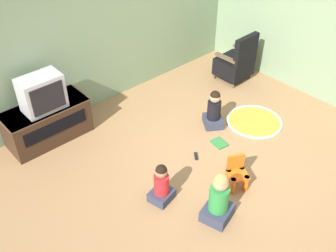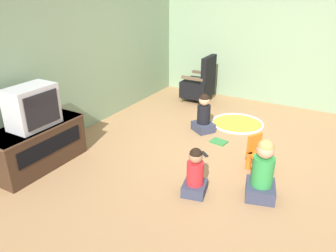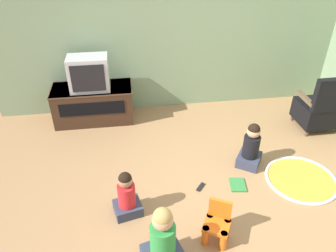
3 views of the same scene
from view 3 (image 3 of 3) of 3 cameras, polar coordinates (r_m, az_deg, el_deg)
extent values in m
plane|color=#9E754C|center=(3.94, 8.43, -12.84)|extent=(30.00, 30.00, 0.00)
cube|color=gray|center=(5.23, 0.46, 17.06)|extent=(5.61, 0.12, 2.71)
cube|color=#382316|center=(5.29, -12.83, 3.80)|extent=(1.20, 0.54, 0.57)
cube|color=#503626|center=(5.17, -13.20, 6.42)|extent=(1.23, 0.55, 0.02)
cube|color=black|center=(5.02, -13.08, 2.94)|extent=(0.96, 0.01, 0.20)
cube|color=#B7B7BC|center=(5.01, -13.62, 8.92)|extent=(0.58, 0.36, 0.51)
cube|color=black|center=(4.85, -13.75, 8.03)|extent=(0.48, 0.02, 0.40)
cylinder|color=brown|center=(5.86, 24.96, 1.76)|extent=(0.04, 0.04, 0.10)
cylinder|color=brown|center=(5.62, 20.79, 1.40)|extent=(0.04, 0.04, 0.10)
cylinder|color=brown|center=(5.56, 27.26, -0.67)|extent=(0.04, 0.04, 0.10)
cylinder|color=brown|center=(5.30, 22.96, -1.17)|extent=(0.04, 0.04, 0.10)
cube|color=black|center=(5.48, 24.50, 2.21)|extent=(0.58, 0.54, 0.32)
cube|color=black|center=(5.14, 26.78, 4.82)|extent=(0.55, 0.11, 0.50)
cube|color=brown|center=(5.23, 22.82, 4.45)|extent=(0.08, 0.45, 0.05)
cylinder|color=orange|center=(3.46, 6.49, -18.46)|extent=(0.07, 0.07, 0.23)
cylinder|color=orange|center=(3.44, 9.59, -19.14)|extent=(0.07, 0.07, 0.23)
cylinder|color=orange|center=(3.56, 7.19, -16.42)|extent=(0.07, 0.07, 0.23)
cylinder|color=orange|center=(3.55, 10.17, -17.06)|extent=(0.07, 0.07, 0.23)
cube|color=orange|center=(3.42, 8.50, -16.73)|extent=(0.34, 0.33, 0.04)
cube|color=orange|center=(3.40, 9.08, -14.01)|extent=(0.22, 0.14, 0.23)
cylinder|color=gold|center=(4.48, 22.14, -8.59)|extent=(0.88, 0.88, 0.01)
torus|color=silver|center=(4.48, 22.16, -8.54)|extent=(0.89, 0.89, 0.04)
cube|color=#33384C|center=(3.77, -7.00, -14.01)|extent=(0.34, 0.31, 0.13)
cylinder|color=red|center=(3.62, -7.22, -11.86)|extent=(0.19, 0.19, 0.27)
sphere|color=#9E7051|center=(3.48, -7.46, -9.41)|extent=(0.15, 0.15, 0.15)
sphere|color=black|center=(3.46, -7.50, -9.08)|extent=(0.14, 0.14, 0.14)
cube|color=#33384C|center=(4.48, 13.89, -5.70)|extent=(0.41, 0.42, 0.14)
cylinder|color=black|center=(4.35, 14.27, -3.45)|extent=(0.21, 0.21, 0.30)
sphere|color=tan|center=(4.22, 14.69, -0.94)|extent=(0.17, 0.17, 0.17)
sphere|color=black|center=(4.20, 14.75, -0.60)|extent=(0.16, 0.16, 0.16)
cylinder|color=#2D8C3F|center=(3.14, -0.91, -19.11)|extent=(0.24, 0.24, 0.34)
sphere|color=tan|center=(2.94, -0.96, -16.02)|extent=(0.19, 0.19, 0.19)
sphere|color=tan|center=(2.92, -0.96, -15.59)|extent=(0.18, 0.18, 0.18)
cube|color=#337F3D|center=(4.16, 12.03, -9.98)|extent=(0.21, 0.26, 0.02)
cube|color=black|center=(4.07, 5.69, -10.51)|extent=(0.13, 0.14, 0.02)
camera|label=1|loc=(2.48, -109.43, 14.82)|focal=42.00mm
camera|label=2|loc=(3.27, -71.32, -0.71)|focal=35.00mm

